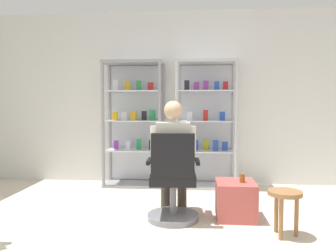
# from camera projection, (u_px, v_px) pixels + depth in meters

# --- Properties ---
(back_wall) EXTENTS (6.00, 0.10, 2.70)m
(back_wall) POSITION_uv_depth(u_px,v_px,m) (171.00, 98.00, 5.35)
(back_wall) COLOR silver
(back_wall) RESTS_ON ground
(display_cabinet_left) EXTENTS (0.90, 0.45, 1.90)m
(display_cabinet_left) POSITION_uv_depth(u_px,v_px,m) (134.00, 123.00, 5.19)
(display_cabinet_left) COLOR gray
(display_cabinet_left) RESTS_ON ground
(display_cabinet_right) EXTENTS (0.90, 0.45, 1.90)m
(display_cabinet_right) POSITION_uv_depth(u_px,v_px,m) (206.00, 123.00, 5.09)
(display_cabinet_right) COLOR #B7B7BC
(display_cabinet_right) RESTS_ON ground
(office_chair) EXTENTS (0.58, 0.56, 0.96)m
(office_chair) POSITION_uv_depth(u_px,v_px,m) (173.00, 185.00, 3.57)
(office_chair) COLOR slate
(office_chair) RESTS_ON ground
(seated_shopkeeper) EXTENTS (0.50, 0.58, 1.29)m
(seated_shopkeeper) POSITION_uv_depth(u_px,v_px,m) (173.00, 153.00, 3.71)
(seated_shopkeeper) COLOR #3F382D
(seated_shopkeeper) RESTS_ON ground
(storage_crate) EXTENTS (0.42, 0.47, 0.40)m
(storage_crate) POSITION_uv_depth(u_px,v_px,m) (235.00, 200.00, 3.69)
(storage_crate) COLOR #B24C47
(storage_crate) RESTS_ON ground
(tea_glass) EXTENTS (0.06, 0.06, 0.10)m
(tea_glass) POSITION_uv_depth(u_px,v_px,m) (242.00, 178.00, 3.64)
(tea_glass) COLOR brown
(tea_glass) RESTS_ON storage_crate
(wooden_stool) EXTENTS (0.32, 0.32, 0.44)m
(wooden_stool) POSITION_uv_depth(u_px,v_px,m) (285.00, 200.00, 3.17)
(wooden_stool) COLOR olive
(wooden_stool) RESTS_ON ground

